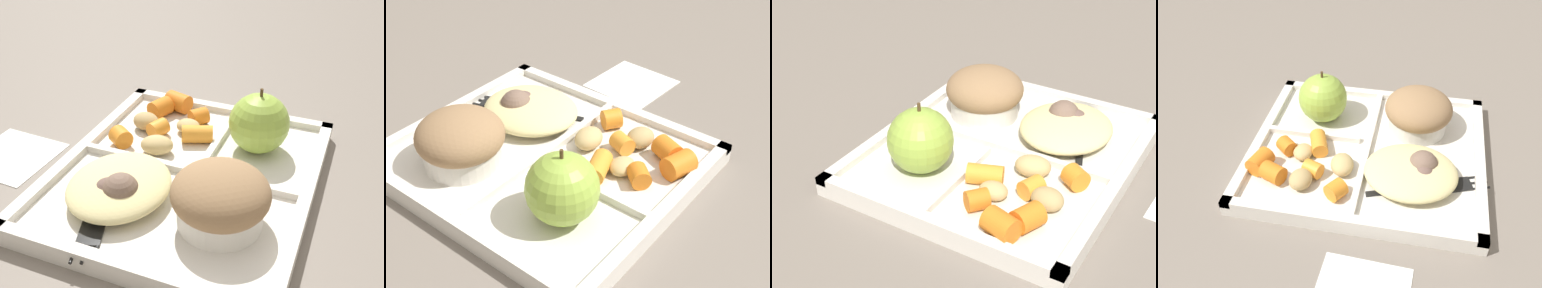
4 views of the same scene
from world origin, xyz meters
The scene contains 18 objects.
ground centered at (0.00, 0.00, 0.00)m, with size 6.00×6.00×0.00m, color slate.
lunch_tray centered at (0.00, 0.00, 0.01)m, with size 0.32×0.28×0.02m.
green_apple centered at (-0.08, 0.06, 0.05)m, with size 0.07×0.07×0.08m.
bran_muffin centered at (0.06, 0.06, 0.04)m, with size 0.10×0.10×0.06m.
carrot_slice_near_corner centered at (-0.02, -0.10, 0.03)m, with size 0.02×0.02×0.02m, color orange.
carrot_slice_tilted centered at (-0.06, -0.06, 0.02)m, with size 0.02×0.02×0.02m, color orange.
carrot_slice_diagonal centered at (-0.11, -0.08, 0.03)m, with size 0.02×0.02×0.03m, color orange.
carrot_slice_small centered at (-0.13, -0.07, 0.03)m, with size 0.03×0.03×0.03m, color orange.
carrot_slice_center centered at (-0.07, -0.01, 0.03)m, with size 0.02×0.02×0.04m, color orange.
carrot_slice_large centered at (-0.11, -0.03, 0.03)m, with size 0.02×0.02×0.02m, color orange.
potato_chunk_wedge centered at (-0.03, -0.05, 0.02)m, with size 0.04×0.03×0.02m, color tan.
potato_chunk_browned centered at (-0.08, -0.03, 0.02)m, with size 0.03×0.03×0.02m, color tan.
potato_chunk_large centered at (-0.07, -0.08, 0.03)m, with size 0.03×0.03×0.02m, color tan.
egg_noodle_pile centered at (0.06, -0.05, 0.03)m, with size 0.12×0.11×0.03m, color beige.
meatball_front centered at (0.08, -0.04, 0.03)m, with size 0.04×0.04×0.04m, color #755B4C.
meatball_center centered at (0.08, -0.05, 0.03)m, with size 0.03×0.03×0.03m, color brown.
plastic_fork centered at (0.10, -0.06, 0.02)m, with size 0.15×0.07×0.00m.
paper_napkin centered at (0.03, -0.22, 0.00)m, with size 0.10×0.10×0.00m, color white.
Camera 1 is at (0.40, 0.16, 0.33)m, focal length 44.24 mm.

